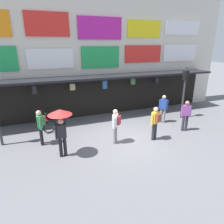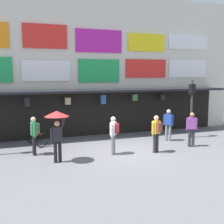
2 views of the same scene
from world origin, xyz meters
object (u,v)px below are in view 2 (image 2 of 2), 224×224
Objects in this scene: traffic_light_far at (192,99)px; bicycle_parked at (37,137)px; pedestrian_in_green at (192,128)px; pedestrian_in_white at (34,133)px; pedestrian_in_blue at (114,132)px; pedestrian_in_red at (157,131)px; pedestrian_in_black at (168,123)px; pedestrian_with_umbrella at (57,122)px.

traffic_light_far is 2.42× the size of bicycle_parked.
pedestrian_in_green is 1.00× the size of pedestrian_in_white.
pedestrian_in_blue is 1.00× the size of pedestrian_in_green.
pedestrian_in_red and pedestrian_in_black have the same top height.
pedestrian_in_white is at bearing 164.31° from pedestrian_in_red.
pedestrian_in_red is (4.93, -3.18, 0.59)m from bicycle_parked.
traffic_light_far reaches higher than pedestrian_in_blue.
traffic_light_far is 1.90× the size of pedestrian_in_black.
pedestrian_in_red is at bearing -147.89° from traffic_light_far.
pedestrian_in_blue and pedestrian_in_green have the same top height.
traffic_light_far is 1.54× the size of pedestrian_with_umbrella.
pedestrian_in_black reaches higher than bicycle_parked.
pedestrian_in_blue is at bearing -161.89° from traffic_light_far.
pedestrian_in_white is at bearing -177.25° from pedestrian_in_black.
pedestrian_in_blue is at bearing -158.30° from pedestrian_in_black.
pedestrian_in_white is (-5.18, 1.45, 0.00)m from pedestrian_in_red.
pedestrian_in_red reaches higher than bicycle_parked.
pedestrian_with_umbrella reaches higher than bicycle_parked.
pedestrian_in_blue is 1.94m from pedestrian_in_red.
pedestrian_with_umbrella is 1.24× the size of pedestrian_in_green.
traffic_light_far reaches higher than bicycle_parked.
pedestrian_in_green is (7.04, -2.83, 0.55)m from bicycle_parked.
pedestrian_in_red is (1.91, -0.36, 0.00)m from pedestrian_in_blue.
pedestrian_in_blue is at bearing 169.44° from pedestrian_in_red.
pedestrian_with_umbrella is at bearing -172.77° from pedestrian_in_blue.
bicycle_parked is at bearing 99.48° from pedestrian_with_umbrella.
pedestrian_in_black and pedestrian_in_white have the same top height.
pedestrian_in_green is at bearing 2.71° from pedestrian_with_umbrella.
bicycle_parked is 0.79× the size of pedestrian_in_black.
traffic_light_far is 4.02m from pedestrian_in_red.
pedestrian_in_white is at bearing -175.98° from traffic_light_far.
pedestrian_with_umbrella is (-4.41, 0.04, 0.66)m from pedestrian_in_red.
pedestrian_in_green is 1.50m from pedestrian_in_black.
pedestrian_with_umbrella is 6.56m from pedestrian_in_green.
bicycle_parked is at bearing 158.10° from pedestrian_in_green.
pedestrian_in_white is (-8.44, -0.59, -1.16)m from traffic_light_far.
pedestrian_in_white is (-3.27, 1.10, 0.00)m from pedestrian_in_blue.
bicycle_parked is at bearing 168.09° from pedestrian_in_black.
bicycle_parked is at bearing 136.95° from pedestrian_in_blue.
traffic_light_far is 8.45m from bicycle_parked.
pedestrian_in_blue is 3.86m from pedestrian_in_black.
pedestrian_in_red is at bearing -133.26° from pedestrian_in_black.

